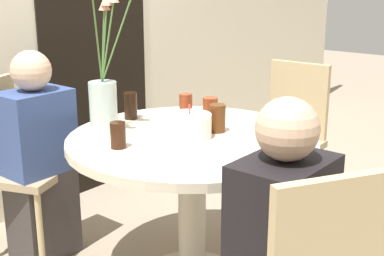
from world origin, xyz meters
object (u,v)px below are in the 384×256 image
Objects in this scene: drink_glass_1 at (210,111)px; person_boy at (39,164)px; chair_near_front at (12,157)px; drink_glass_0 at (131,106)px; side_plate at (247,124)px; drink_glass_3 at (217,118)px; flower_vase at (104,91)px; drink_glass_2 at (186,106)px; birthday_cake at (190,126)px; drink_glass_4 at (118,135)px; chair_left_flank at (289,130)px.

drink_glass_1 is 0.92m from person_boy.
drink_glass_0 is at bearing -71.09° from chair_near_front.
chair_near_front is 1.06m from drink_glass_1.
drink_glass_3 is at bearing 165.06° from side_plate.
side_plate is at bearing -42.15° from flower_vase.
chair_near_front reaches higher than drink_glass_2.
chair_near_front is 4.69× the size of birthday_cake.
drink_glass_0 is 0.56m from person_boy.
drink_glass_4 is (-0.64, 0.23, 0.05)m from side_plate.
flower_vase reaches higher than side_plate.
birthday_cake is 1.19× the size of side_plate.
drink_glass_1 is (0.24, 0.07, 0.01)m from birthday_cake.
side_plate is at bearing -14.55° from birthday_cake.
drink_glass_4 is at bearing 158.61° from drink_glass_3.
birthday_cake reaches higher than drink_glass_1.
chair_left_flank reaches higher than drink_glass_2.
chair_left_flank is 5.59× the size of side_plate.
flower_vase is 0.54m from drink_glass_3.
drink_glass_1 is at bearing -52.51° from person_boy.
drink_glass_4 is (-0.14, -0.23, -0.14)m from flower_vase.
drink_glass_0 is (0.41, -0.47, 0.27)m from chair_near_front.
side_plate is 1.08m from person_boy.
drink_glass_2 is (0.24, 0.23, 0.01)m from birthday_cake.
person_boy reaches higher than chair_near_front.
drink_glass_1 is (0.42, -0.30, -0.13)m from flower_vase.
chair_left_flank is 7.22× the size of drink_glass_2.
birthday_cake is at bearing -163.30° from drink_glass_1.
drink_glass_4 is (-0.31, 0.14, 0.00)m from birthday_cake.
drink_glass_2 is at bearing 72.26° from drink_glass_3.
drink_glass_0 is 1.21× the size of drink_glass_4.
drink_glass_4 is at bearing 172.79° from drink_glass_1.
chair_near_front is 0.69m from flower_vase.
drink_glass_4 is 0.68m from person_boy.
birthday_cake is at bearing -89.76° from chair_left_flank.
chair_left_flank is 8.30× the size of drink_glass_4.
chair_near_front is 0.85× the size of person_boy.
person_boy reaches higher than chair_left_flank.
chair_near_front is 8.30× the size of drink_glass_4.
person_boy is at bearing 88.34° from drink_glass_4.
drink_glass_0 is at bearing 117.34° from side_plate.
person_boy is at bearing -121.56° from chair_left_flank.
drink_glass_2 is at bearing 91.87° from drink_glass_1.
person_boy is at bearing -90.00° from chair_near_front.
flower_vase is at bearing 137.85° from side_plate.
birthday_cake reaches higher than drink_glass_0.
birthday_cake reaches higher than drink_glass_2.
flower_vase reaches higher than drink_glass_0.
drink_glass_0 is (0.23, 0.07, -0.13)m from flower_vase.
person_boy is (-1.29, 0.72, -0.02)m from chair_left_flank.
birthday_cake is at bearing 165.92° from drink_glass_3.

